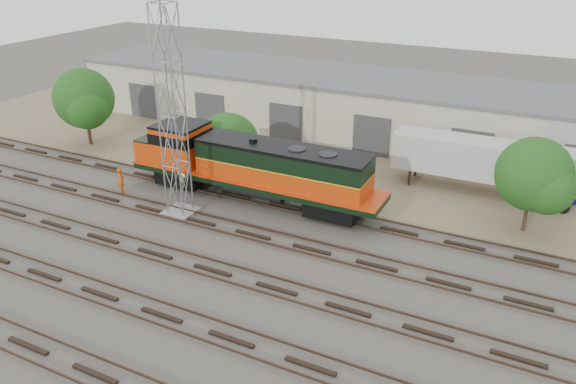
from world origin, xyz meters
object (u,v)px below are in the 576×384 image
at_px(semi_trailer, 487,161).
at_px(locomotive, 250,166).
at_px(worker, 121,180).
at_px(signal_tower, 172,118).

bearing_deg(semi_trailer, locomotive, -150.70).
bearing_deg(worker, semi_trailer, -111.98).
xyz_separation_m(locomotive, semi_trailer, (14.46, 8.40, -0.10)).
height_order(signal_tower, worker, signal_tower).
distance_m(signal_tower, semi_trailer, 21.89).
bearing_deg(signal_tower, locomotive, 51.15).
bearing_deg(locomotive, signal_tower, -128.85).
bearing_deg(signal_tower, semi_trailer, 34.96).
distance_m(locomotive, worker, 9.57).
xyz_separation_m(locomotive, worker, (-8.91, -3.09, -1.61)).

